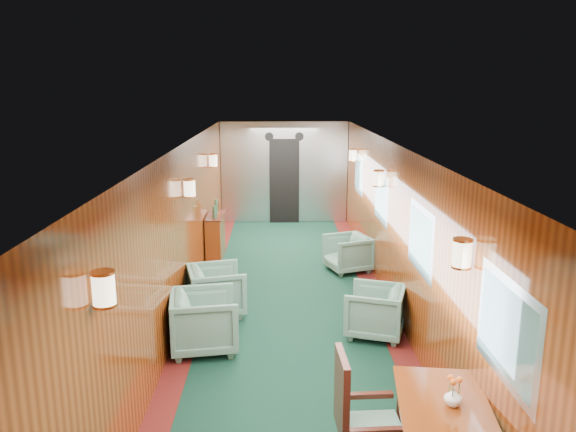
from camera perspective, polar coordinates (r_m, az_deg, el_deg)
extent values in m
plane|color=#0D3021|center=(7.92, 0.23, -10.68)|extent=(12.00, 12.00, 0.00)
cube|color=silver|center=(7.30, 0.25, 6.45)|extent=(3.00, 12.00, 0.10)
cube|color=silver|center=(7.30, 0.25, 6.53)|extent=(1.20, 12.00, 0.06)
cube|color=maroon|center=(13.40, -0.39, 4.51)|extent=(3.00, 0.10, 2.40)
cube|color=maroon|center=(7.63, -11.10, -2.30)|extent=(0.10, 12.00, 2.40)
cube|color=maroon|center=(7.70, 11.47, -2.18)|extent=(0.10, 12.00, 2.40)
cube|color=#48100E|center=(8.01, -9.64, -10.60)|extent=(0.30, 12.00, 0.01)
cube|color=#48100E|center=(8.07, 10.02, -10.43)|extent=(0.30, 12.00, 0.01)
cube|color=silver|center=(13.32, -0.38, 4.46)|extent=(2.98, 0.12, 2.38)
cube|color=black|center=(13.27, -0.37, 3.56)|extent=(0.70, 0.06, 2.00)
cylinder|color=black|center=(13.15, -1.92, 8.08)|extent=(0.20, 0.04, 0.20)
cylinder|color=black|center=(13.16, 1.16, 8.08)|extent=(0.20, 0.04, 0.20)
cube|color=#ADAEB4|center=(4.46, 21.31, -10.86)|extent=(0.02, 1.10, 0.80)
cube|color=slate|center=(4.46, 21.22, -10.87)|extent=(0.01, 0.96, 0.66)
cube|color=#ADAEB4|center=(6.70, 13.31, -2.36)|extent=(0.02, 1.10, 0.80)
cube|color=slate|center=(6.70, 13.24, -2.36)|extent=(0.01, 0.96, 0.66)
cube|color=#ADAEB4|center=(9.08, 9.46, 1.82)|extent=(0.02, 1.10, 0.80)
cube|color=slate|center=(9.08, 9.41, 1.82)|extent=(0.01, 0.96, 0.66)
cube|color=#ADAEB4|center=(11.51, 7.21, 4.25)|extent=(0.02, 1.10, 0.80)
cube|color=slate|center=(11.51, 7.17, 4.25)|extent=(0.01, 0.96, 0.66)
cylinder|color=beige|center=(4.18, -18.22, -7.03)|extent=(0.16, 0.16, 0.24)
cylinder|color=#CA8139|center=(4.22, -18.10, -8.57)|extent=(0.17, 0.17, 0.02)
cylinder|color=beige|center=(5.01, 17.27, -3.65)|extent=(0.16, 0.16, 0.24)
cylinder|color=#CA8139|center=(5.05, 17.18, -4.95)|extent=(0.17, 0.17, 0.02)
cylinder|color=beige|center=(7.97, -9.97, 2.81)|extent=(0.16, 0.16, 0.24)
cylinder|color=#CA8139|center=(7.99, -9.94, 1.97)|extent=(0.17, 0.17, 0.02)
cylinder|color=beige|center=(8.81, 9.20, 3.81)|extent=(0.16, 0.16, 0.24)
cylinder|color=#CA8139|center=(8.83, 9.17, 3.04)|extent=(0.17, 0.17, 0.02)
cylinder|color=beige|center=(10.91, -7.62, 5.62)|extent=(0.16, 0.16, 0.24)
cylinder|color=#CA8139|center=(10.93, -7.60, 5.00)|extent=(0.17, 0.17, 0.02)
cylinder|color=beige|center=(11.74, 6.61, 6.17)|extent=(0.16, 0.16, 0.24)
cylinder|color=#CA8139|center=(11.76, 6.60, 5.59)|extent=(0.17, 0.17, 0.02)
cube|color=maroon|center=(4.88, 15.42, -17.65)|extent=(0.83, 1.09, 0.04)
cylinder|color=#3F160E|center=(5.40, 11.28, -18.83)|extent=(0.06, 0.06, 0.72)
cylinder|color=#3F160E|center=(5.49, 17.50, -18.68)|extent=(0.06, 0.06, 0.72)
cube|color=#225046|center=(4.85, 8.49, -20.84)|extent=(0.52, 0.52, 0.06)
cube|color=#3F160E|center=(4.62, 5.48, -17.52)|extent=(0.07, 0.46, 0.65)
cube|color=#225046|center=(4.66, 5.81, -18.19)|extent=(0.04, 0.35, 0.39)
cube|color=#3F160E|center=(4.55, 9.27, -20.75)|extent=(0.46, 0.07, 0.04)
cube|color=#3F160E|center=(4.96, 7.94, -17.60)|extent=(0.46, 0.07, 0.04)
cube|color=maroon|center=(10.66, -7.38, -2.13)|extent=(0.28, 0.93, 0.83)
cube|color=#3F160E|center=(10.56, -7.39, 0.05)|extent=(0.30, 0.95, 0.02)
cylinder|color=#274F34|center=(10.31, -7.49, 0.41)|extent=(0.07, 0.07, 0.22)
cylinder|color=#274F34|center=(10.62, -7.31, 0.96)|extent=(0.06, 0.06, 0.28)
cylinder|color=#CA8139|center=(10.81, -7.20, 0.90)|extent=(0.08, 0.08, 0.18)
imported|color=white|center=(4.76, 16.43, -17.20)|extent=(0.17, 0.17, 0.15)
imported|color=#225046|center=(7.09, -8.48, -10.52)|extent=(0.92, 0.91, 0.74)
imported|color=#225046|center=(8.12, -7.26, -7.50)|extent=(0.94, 0.92, 0.71)
imported|color=#225046|center=(7.49, 8.81, -9.54)|extent=(0.91, 0.90, 0.66)
imported|color=#225046|center=(9.94, 6.06, -3.78)|extent=(0.90, 0.88, 0.64)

